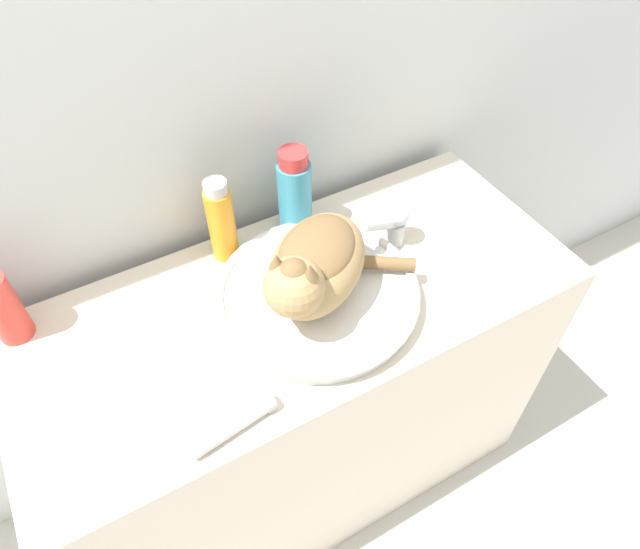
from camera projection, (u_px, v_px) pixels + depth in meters
ground_plane at (348, 539)px, 1.63m from camera, size 12.00×12.00×0.00m
wall_back at (216, 55)px, 1.06m from camera, size 8.00×0.05×2.40m
vanity_counter at (303, 399)px, 1.47m from camera, size 1.18×0.50×0.81m
sink_basin at (317, 294)px, 1.15m from camera, size 0.41×0.41×0.04m
cat at (314, 265)px, 1.06m from camera, size 0.36×0.30×0.18m
faucet at (394, 220)px, 1.23m from camera, size 0.15×0.08×0.13m
spray_bottle_trigger at (1, 307)px, 1.05m from camera, size 0.07×0.07×0.18m
mouthwash_bottle at (295, 193)px, 1.24m from camera, size 0.07×0.07×0.21m
shampoo_bottle_tall at (221, 221)px, 1.19m from camera, size 0.06×0.06×0.20m
cream_tube at (234, 424)px, 0.97m from camera, size 0.16×0.05×0.04m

